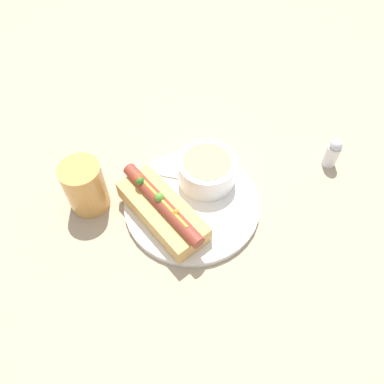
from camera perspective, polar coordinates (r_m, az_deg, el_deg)
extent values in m
plane|color=tan|center=(0.69, 0.00, -2.11)|extent=(4.00, 4.00, 0.00)
cylinder|color=white|center=(0.68, 0.00, -1.80)|extent=(0.24, 0.24, 0.01)
cube|color=tan|center=(0.64, -4.50, -2.97)|extent=(0.19, 0.10, 0.04)
cylinder|color=brown|center=(0.62, -4.64, -1.74)|extent=(0.19, 0.06, 0.02)
sphere|color=#518C2D|center=(0.61, -4.88, -1.02)|extent=(0.02, 0.02, 0.02)
sphere|color=#C63F1E|center=(0.64, -8.05, 1.99)|extent=(0.02, 0.02, 0.02)
sphere|color=#387A28|center=(0.64, -7.95, 1.78)|extent=(0.02, 0.02, 0.02)
sphere|color=orange|center=(0.60, -2.45, -3.12)|extent=(0.01, 0.01, 0.01)
cylinder|color=gold|center=(0.61, -4.71, -1.18)|extent=(0.13, 0.03, 0.01)
cylinder|color=white|center=(0.69, 2.28, 3.31)|extent=(0.11, 0.11, 0.05)
cylinder|color=#8C8E60|center=(0.67, 2.34, 4.48)|extent=(0.09, 0.09, 0.01)
cube|color=#B7B7BC|center=(0.71, -5.19, 2.84)|extent=(0.08, 0.09, 0.00)
ellipsoid|color=#B7B7BC|center=(0.70, 0.73, 1.83)|extent=(0.05, 0.05, 0.01)
cylinder|color=#D8994C|center=(0.68, -15.98, 0.81)|extent=(0.07, 0.07, 0.10)
cylinder|color=silver|center=(0.78, 20.46, 5.20)|extent=(0.03, 0.03, 0.05)
sphere|color=silver|center=(0.76, 21.11, 6.69)|extent=(0.02, 0.02, 0.02)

